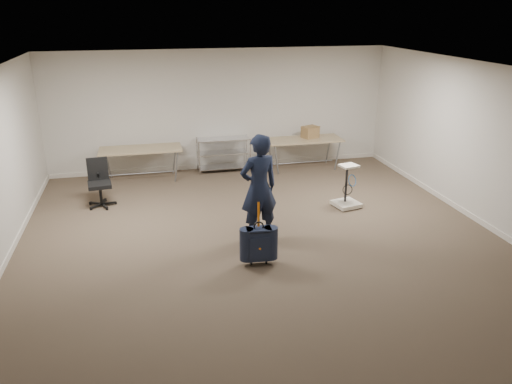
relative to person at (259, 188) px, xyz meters
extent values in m
plane|color=#483A2B|center=(0.04, -0.40, -0.90)|extent=(9.00, 9.00, 0.00)
plane|color=beige|center=(0.04, 4.10, 0.50)|extent=(8.00, 0.00, 8.00)
plane|color=beige|center=(0.04, -4.90, 0.50)|extent=(8.00, 0.00, 8.00)
plane|color=beige|center=(4.04, -0.40, 0.50)|extent=(0.00, 9.00, 9.00)
plane|color=silver|center=(0.04, -0.40, 1.90)|extent=(8.00, 8.00, 0.00)
cube|color=beige|center=(0.04, 4.09, -0.85)|extent=(8.00, 0.02, 0.10)
cube|color=beige|center=(-3.95, -0.40, -0.85)|extent=(0.02, 9.00, 0.10)
cube|color=beige|center=(4.03, -0.40, -0.85)|extent=(0.02, 9.00, 0.10)
cube|color=tan|center=(-1.86, 3.55, -0.19)|extent=(1.80, 0.75, 0.03)
cylinder|color=gray|center=(-1.86, 3.55, -0.75)|extent=(1.50, 0.02, 0.02)
cylinder|color=gray|center=(-2.61, 3.25, -0.56)|extent=(0.13, 0.04, 0.69)
cylinder|color=gray|center=(-1.11, 3.25, -0.56)|extent=(0.13, 0.04, 0.69)
cylinder|color=gray|center=(-2.61, 3.85, -0.56)|extent=(0.13, 0.04, 0.69)
cylinder|color=gray|center=(-1.11, 3.85, -0.56)|extent=(0.13, 0.04, 0.69)
cube|color=tan|center=(1.94, 3.55, -0.19)|extent=(1.80, 0.75, 0.03)
cylinder|color=gray|center=(1.94, 3.55, -0.75)|extent=(1.50, 0.02, 0.02)
cylinder|color=gray|center=(1.19, 3.25, -0.56)|extent=(0.13, 0.04, 0.69)
cylinder|color=gray|center=(2.69, 3.25, -0.56)|extent=(0.13, 0.04, 0.69)
cylinder|color=gray|center=(1.19, 3.85, -0.56)|extent=(0.13, 0.04, 0.69)
cylinder|color=gray|center=(2.69, 3.85, -0.56)|extent=(0.13, 0.04, 0.69)
cylinder|color=silver|center=(-0.56, 3.57, -0.50)|extent=(0.02, 0.02, 0.80)
cylinder|color=silver|center=(0.64, 3.57, -0.50)|extent=(0.02, 0.02, 0.80)
cylinder|color=silver|center=(-0.56, 4.02, -0.50)|extent=(0.02, 0.02, 0.80)
cylinder|color=silver|center=(0.64, 4.02, -0.50)|extent=(0.02, 0.02, 0.80)
cube|color=silver|center=(0.04, 3.80, -0.80)|extent=(1.20, 0.45, 0.02)
cube|color=silver|center=(0.04, 3.80, -0.45)|extent=(1.20, 0.45, 0.02)
cube|color=silver|center=(0.04, 3.80, -0.12)|extent=(1.20, 0.45, 0.01)
imported|color=black|center=(0.00, 0.00, 0.00)|extent=(0.74, 0.58, 1.81)
cube|color=black|center=(-0.21, -0.89, -0.55)|extent=(0.38, 0.24, 0.51)
cube|color=black|center=(-0.21, -0.87, -0.82)|extent=(0.34, 0.17, 0.03)
cylinder|color=black|center=(-0.33, -0.89, -0.87)|extent=(0.03, 0.07, 0.07)
cylinder|color=black|center=(-0.09, -0.90, -0.87)|extent=(0.03, 0.07, 0.07)
torus|color=black|center=(-0.21, -0.89, -0.27)|extent=(0.16, 0.03, 0.16)
cube|color=orange|center=(-0.21, -0.87, -0.09)|extent=(0.03, 0.01, 0.39)
cylinder|color=black|center=(-2.68, 2.11, -0.86)|extent=(0.57, 0.57, 0.08)
cylinder|color=black|center=(-2.68, 2.11, -0.67)|extent=(0.06, 0.06, 0.38)
cube|color=black|center=(-2.68, 2.11, -0.46)|extent=(0.48, 0.48, 0.08)
cube|color=black|center=(-2.70, 2.31, -0.20)|extent=(0.40, 0.10, 0.45)
cube|color=beige|center=(2.00, 1.00, -0.85)|extent=(0.56, 0.56, 0.07)
cylinder|color=black|center=(1.81, 0.81, -0.89)|extent=(0.06, 0.06, 0.04)
cylinder|color=black|center=(2.00, 1.05, -0.44)|extent=(0.05, 0.05, 0.74)
cube|color=beige|center=(2.00, 1.00, -0.07)|extent=(0.38, 0.34, 0.04)
torus|color=blue|center=(2.05, 0.92, -0.35)|extent=(0.25, 0.15, 0.23)
cube|color=olive|center=(2.12, 3.64, -0.04)|extent=(0.44, 0.39, 0.28)
camera|label=1|loc=(-1.75, -7.44, 2.78)|focal=35.00mm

